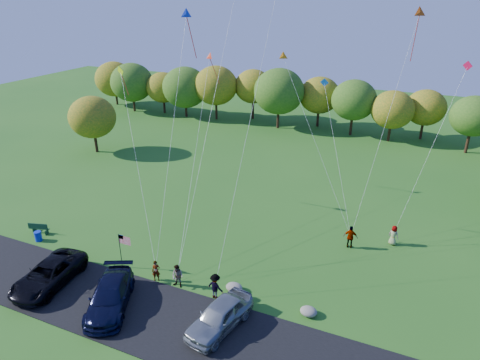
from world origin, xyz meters
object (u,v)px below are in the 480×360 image
object	(u,v)px
minivan_dark	(49,274)
flyer_c	(215,286)
flyer_b	(178,276)
flyer_d	(351,237)
flyer_e	(393,235)
flyer_a	(156,271)
park_bench	(39,228)
trash_barrel	(38,236)
minivan_navy	(110,296)
minivan_silver	(220,316)

from	to	relation	value
minivan_dark	flyer_c	bearing A→B (deg)	10.73
flyer_b	flyer_d	bearing A→B (deg)	47.70
flyer_e	flyer_c	bearing A→B (deg)	71.42
flyer_a	flyer_b	distance (m)	1.72
minivan_dark	park_bench	size ratio (longest dim) A/B	3.47
flyer_a	trash_barrel	bearing A→B (deg)	151.12
minivan_dark	minivan_navy	size ratio (longest dim) A/B	1.02
trash_barrel	flyer_a	bearing A→B (deg)	-2.56
flyer_b	flyer_c	size ratio (longest dim) A/B	0.94
flyer_b	flyer_d	size ratio (longest dim) A/B	0.90
minivan_dark	minivan_navy	distance (m)	5.27
minivan_dark	flyer_b	distance (m)	8.70
flyer_c	trash_barrel	xyz separation A→B (m)	(-16.09, 0.52, -0.49)
flyer_a	park_bench	size ratio (longest dim) A/B	0.94
flyer_a	flyer_d	distance (m)	14.86
flyer_b	flyer_e	bearing A→B (deg)	44.96
minivan_silver	trash_barrel	distance (m)	17.80
trash_barrel	flyer_c	bearing A→B (deg)	-1.84
flyer_e	trash_barrel	size ratio (longest dim) A/B	2.03
park_bench	trash_barrel	size ratio (longest dim) A/B	2.03
flyer_a	minivan_dark	bearing A→B (deg)	-178.47
flyer_d	flyer_c	bearing A→B (deg)	50.42
minivan_navy	minivan_silver	xyz separation A→B (m)	(7.06, 1.14, 0.03)
flyer_d	trash_barrel	world-z (taller)	flyer_d
minivan_navy	park_bench	world-z (taller)	minivan_navy
minivan_silver	flyer_e	bearing A→B (deg)	70.22
flyer_a	flyer_e	world-z (taller)	flyer_e
minivan_navy	flyer_b	bearing A→B (deg)	26.13
flyer_b	trash_barrel	distance (m)	13.28
flyer_a	trash_barrel	distance (m)	11.56
minivan_dark	flyer_b	bearing A→B (deg)	16.20
flyer_d	trash_barrel	xyz separation A→B (m)	(-22.94, -9.02, -0.53)
minivan_dark	flyer_d	world-z (taller)	flyer_d
minivan_silver	flyer_a	size ratio (longest dim) A/B	3.20
minivan_navy	park_bench	size ratio (longest dim) A/B	3.41
flyer_d	flyer_e	xyz separation A→B (m)	(3.00, 1.81, -0.11)
minivan_navy	flyer_c	size ratio (longest dim) A/B	3.13
minivan_dark	trash_barrel	xyz separation A→B (m)	(-5.23, 3.85, -0.45)
minivan_navy	trash_barrel	distance (m)	11.24
flyer_e	park_bench	size ratio (longest dim) A/B	1.00
flyer_b	flyer_c	world-z (taller)	flyer_c
flyer_b	park_bench	size ratio (longest dim) A/B	1.03
minivan_navy	flyer_c	bearing A→B (deg)	6.52
flyer_b	flyer_c	distance (m)	2.82
minivan_dark	flyer_d	size ratio (longest dim) A/B	3.05
minivan_dark	minivan_silver	distance (m)	12.37
flyer_c	park_bench	xyz separation A→B (m)	(-16.94, 1.40, -0.40)
minivan_navy	flyer_e	size ratio (longest dim) A/B	3.41
minivan_dark	flyer_b	world-z (taller)	flyer_b
park_bench	minivan_dark	bearing A→B (deg)	-54.04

